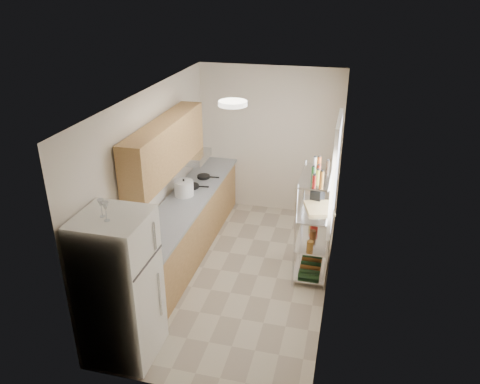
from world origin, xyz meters
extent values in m
cube|color=#BFB29A|center=(0.00, 0.00, -0.01)|extent=(2.50, 4.40, 0.01)
cube|color=white|center=(0.00, 0.00, 2.60)|extent=(2.50, 4.40, 0.01)
cube|color=beige|center=(0.00, 2.21, 1.30)|extent=(2.50, 0.01, 2.60)
cube|color=beige|center=(0.00, -2.21, 1.30)|extent=(2.50, 0.01, 2.60)
cube|color=beige|center=(-1.25, 0.00, 1.30)|extent=(0.01, 4.40, 2.60)
cube|color=beige|center=(1.25, 0.00, 1.30)|extent=(0.01, 4.40, 2.60)
cube|color=tan|center=(-0.92, 0.44, 0.43)|extent=(0.60, 3.48, 0.86)
cube|color=gray|center=(-0.90, 0.44, 0.88)|extent=(0.63, 3.51, 0.04)
cube|color=#B7BABC|center=(-0.94, -0.70, 0.88)|extent=(0.52, 0.44, 0.04)
cube|color=#B7BABC|center=(-0.64, 1.80, 0.46)|extent=(0.01, 0.55, 0.72)
cube|color=tan|center=(-1.05, 0.10, 1.81)|extent=(0.33, 2.20, 0.72)
cube|color=#B7BABC|center=(-1.00, 0.90, 1.39)|extent=(0.50, 0.60, 0.12)
cube|color=white|center=(1.23, 0.35, 1.55)|extent=(0.06, 1.00, 1.46)
cube|color=silver|center=(1.00, 0.30, 0.10)|extent=(0.45, 0.90, 0.02)
cube|color=silver|center=(1.00, 0.30, 0.55)|extent=(0.45, 0.90, 0.02)
cube|color=silver|center=(1.00, 0.30, 1.00)|extent=(0.45, 0.90, 0.02)
cube|color=silver|center=(1.00, 0.30, 1.50)|extent=(0.45, 0.90, 0.02)
cylinder|color=silver|center=(0.79, -0.14, 0.78)|extent=(0.02, 0.02, 1.55)
cylinder|color=silver|center=(0.79, 0.74, 0.78)|extent=(0.02, 0.02, 1.55)
cylinder|color=silver|center=(1.22, -0.14, 0.78)|extent=(0.02, 0.02, 1.55)
cylinder|color=silver|center=(1.22, 0.74, 0.78)|extent=(0.02, 0.02, 1.55)
cylinder|color=white|center=(0.00, -0.30, 2.57)|extent=(0.34, 0.34, 0.05)
cube|color=white|center=(-0.87, -1.81, 0.87)|extent=(0.72, 0.72, 1.74)
cylinder|color=white|center=(-0.99, 0.51, 1.02)|extent=(0.29, 0.29, 0.23)
cylinder|color=black|center=(-0.98, 0.81, 0.92)|extent=(0.27, 0.27, 0.04)
cylinder|color=black|center=(-0.91, 1.23, 0.92)|extent=(0.22, 0.22, 0.04)
cube|color=tan|center=(1.06, 0.31, 1.03)|extent=(0.47, 0.54, 0.03)
cube|color=black|center=(1.00, 0.61, 1.14)|extent=(0.20, 0.25, 0.26)
cube|color=#A71D14|center=(0.98, 0.58, 0.64)|extent=(0.13, 0.16, 0.15)
camera|label=1|loc=(1.38, -5.51, 3.91)|focal=35.00mm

